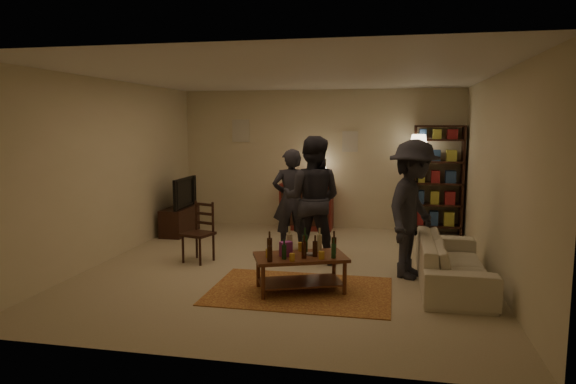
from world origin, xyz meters
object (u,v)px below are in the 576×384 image
(dresser, at_px, (307,205))
(bookshelf, at_px, (438,179))
(coffee_table, at_px, (300,260))
(person_left, at_px, (291,200))
(sofa, at_px, (453,262))
(person_right, at_px, (312,199))
(dining_chair, at_px, (200,230))
(floor_lamp, at_px, (418,149))
(tv_stand, at_px, (180,213))
(person_by_sofa, at_px, (413,209))

(dresser, height_order, bookshelf, bookshelf)
(coffee_table, relative_size, person_left, 0.76)
(sofa, bearing_deg, person_right, 67.23)
(bookshelf, height_order, person_left, bookshelf)
(dining_chair, relative_size, sofa, 0.44)
(floor_lamp, relative_size, person_right, 0.99)
(coffee_table, distance_m, sofa, 1.96)
(coffee_table, bearing_deg, tv_stand, 134.63)
(sofa, height_order, person_by_sofa, person_by_sofa)
(dresser, bearing_deg, person_by_sofa, -56.35)
(person_by_sofa, bearing_deg, coffee_table, 144.23)
(tv_stand, height_order, dresser, dresser)
(coffee_table, xyz_separation_m, person_left, (-0.52, 2.05, 0.42))
(dining_chair, bearing_deg, person_by_sofa, 13.78)
(coffee_table, xyz_separation_m, sofa, (1.86, 0.62, -0.10))
(bookshelf, relative_size, person_left, 1.22)
(coffee_table, relative_size, bookshelf, 0.62)
(dining_chair, height_order, floor_lamp, floor_lamp)
(coffee_table, bearing_deg, bookshelf, 63.42)
(dining_chair, relative_size, person_right, 0.49)
(coffee_table, bearing_deg, dresser, 98.14)
(bookshelf, distance_m, sofa, 3.26)
(dresser, bearing_deg, sofa, -52.46)
(person_right, bearing_deg, tv_stand, -23.21)
(dresser, distance_m, person_left, 1.72)
(coffee_table, relative_size, tv_stand, 1.18)
(person_right, bearing_deg, dresser, -74.87)
(bookshelf, bearing_deg, tv_stand, -168.20)
(dresser, distance_m, person_by_sofa, 3.44)
(person_left, bearing_deg, tv_stand, -35.68)
(floor_lamp, relative_size, person_by_sofa, 1.01)
(floor_lamp, relative_size, sofa, 0.89)
(tv_stand, bearing_deg, dining_chair, -58.09)
(dresser, height_order, person_left, person_left)
(person_right, bearing_deg, bookshelf, -126.02)
(floor_lamp, bearing_deg, dining_chair, -141.43)
(tv_stand, relative_size, person_left, 0.64)
(bookshelf, height_order, person_right, bookshelf)
(tv_stand, relative_size, sofa, 0.51)
(person_left, bearing_deg, person_by_sofa, 131.45)
(sofa, relative_size, person_left, 1.26)
(tv_stand, bearing_deg, bookshelf, 11.80)
(tv_stand, distance_m, sofa, 5.14)
(person_by_sofa, bearing_deg, sofa, -97.59)
(coffee_table, distance_m, person_right, 1.53)
(coffee_table, distance_m, dresser, 3.78)
(dining_chair, height_order, sofa, dining_chair)
(tv_stand, xyz_separation_m, bookshelf, (4.69, 0.98, 0.65))
(coffee_table, xyz_separation_m, floor_lamp, (1.53, 3.67, 1.18))
(dining_chair, xyz_separation_m, person_left, (1.19, 0.96, 0.35))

